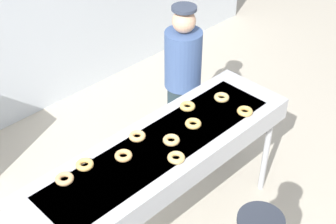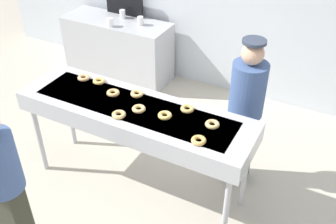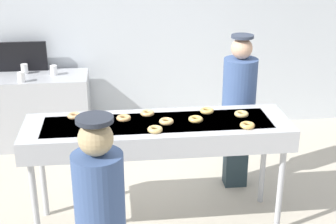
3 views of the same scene
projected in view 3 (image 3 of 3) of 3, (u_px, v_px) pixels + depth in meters
ground_plane at (158, 222)px, 4.74m from camera, size 16.00×16.00×0.00m
back_wall at (141, 29)px, 6.48m from camera, size 8.00×0.12×2.80m
fryer_conveyor at (158, 133)px, 4.39m from camera, size 2.41×0.69×1.06m
glazed_donut_0 at (241, 114)px, 4.48m from camera, size 0.17×0.17×0.04m
glazed_donut_1 at (196, 119)px, 4.37m from camera, size 0.19×0.19×0.04m
glazed_donut_2 at (95, 114)px, 4.48m from camera, size 0.14×0.14×0.04m
glazed_donut_3 at (147, 113)px, 4.51m from camera, size 0.18×0.18×0.04m
glazed_donut_4 at (207, 111)px, 4.56m from camera, size 0.18×0.18×0.04m
glazed_donut_5 at (247, 125)px, 4.24m from camera, size 0.16×0.16×0.04m
glazed_donut_6 at (124, 118)px, 4.39m from camera, size 0.13×0.13×0.04m
glazed_donut_7 at (155, 129)px, 4.15m from camera, size 0.18×0.18×0.04m
glazed_donut_8 at (74, 116)px, 4.44m from camera, size 0.14×0.14×0.04m
glazed_donut_9 at (166, 121)px, 4.32m from camera, size 0.15×0.15×0.04m
worker_baker at (239, 102)px, 5.08m from camera, size 0.35×0.35×1.69m
customer_waiting at (100, 215)px, 3.21m from camera, size 0.34×0.34×1.64m
prep_counter at (24, 111)px, 6.25m from camera, size 1.67×0.62×0.93m
paper_cup_0 at (25, 69)px, 6.18m from camera, size 0.09×0.09×0.13m
paper_cup_1 at (54, 70)px, 6.12m from camera, size 0.09×0.09×0.13m
paper_cup_2 at (21, 77)px, 5.85m from camera, size 0.09×0.09×0.13m
menu_display at (22, 57)px, 6.24m from camera, size 0.63×0.04×0.38m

